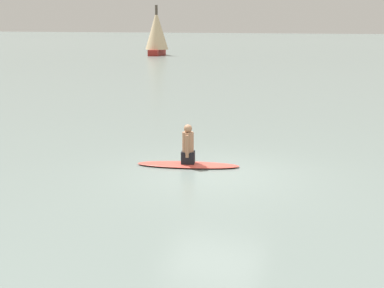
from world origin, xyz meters
TOP-DOWN VIEW (x-y plane):
  - ground_plane at (0.00, 0.00)m, footprint 400.00×400.00m
  - surfboard at (-0.90, 0.44)m, footprint 2.80×1.33m
  - person_paddler at (-0.90, 0.44)m, footprint 0.41×0.46m
  - sailboat_far_right at (-23.26, 45.95)m, footprint 3.15×4.05m

SIDE VIEW (x-z plane):
  - ground_plane at x=0.00m, z-range 0.00..0.00m
  - surfboard at x=-0.90m, z-range 0.00..0.08m
  - person_paddler at x=-0.90m, z-range 0.03..1.08m
  - sailboat_far_right at x=-23.26m, z-range -0.18..5.68m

